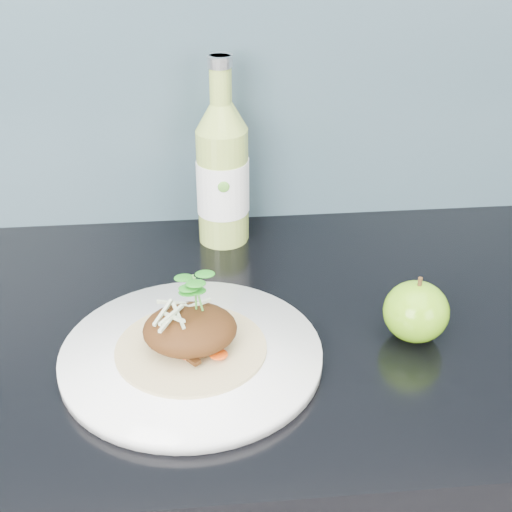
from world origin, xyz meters
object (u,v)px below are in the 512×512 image
(dinner_plate, at_px, (191,355))
(green_apple, at_px, (416,312))
(cider_bottle_left, at_px, (223,173))
(cider_bottle_right, at_px, (222,175))

(dinner_plate, distance_m, green_apple, 0.27)
(green_apple, relative_size, cider_bottle_left, 0.36)
(dinner_plate, xyz_separation_m, green_apple, (0.27, 0.02, 0.03))
(dinner_plate, xyz_separation_m, cider_bottle_right, (0.05, 0.30, 0.10))
(dinner_plate, bearing_deg, cider_bottle_left, 79.45)
(cider_bottle_left, distance_m, cider_bottle_right, 0.01)
(green_apple, bearing_deg, cider_bottle_right, 127.68)
(cider_bottle_right, bearing_deg, dinner_plate, -104.96)
(green_apple, distance_m, cider_bottle_right, 0.35)
(green_apple, distance_m, cider_bottle_left, 0.36)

